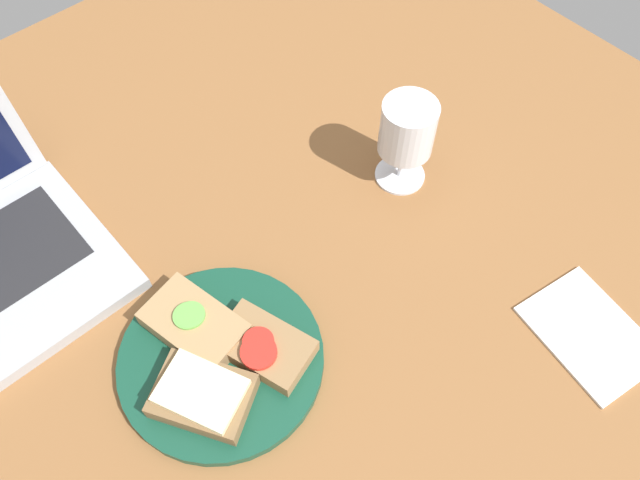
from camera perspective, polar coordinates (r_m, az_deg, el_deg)
wooden_table at (r=78.94cm, az=-2.10°, el=-6.28°), size 140.00×140.00×3.00cm
plate at (r=74.47cm, az=-8.85°, el=-10.90°), size 23.89×23.89×1.47cm
sandwich_with_cucumber at (r=74.64cm, az=-11.41°, el=-7.55°), size 9.39×12.98×2.99cm
sandwich_with_cheese at (r=70.98cm, az=-10.69°, el=-13.74°), size 11.80×12.82×3.30cm
sandwich_with_tomato at (r=72.40cm, az=-5.14°, el=-9.67°), size 9.57×12.15×2.89cm
wine_glass at (r=82.31cm, az=7.98°, el=9.81°), size 7.29×7.29×13.54cm
napkin at (r=82.22cm, az=23.43°, el=-7.84°), size 13.37×16.44×0.40cm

